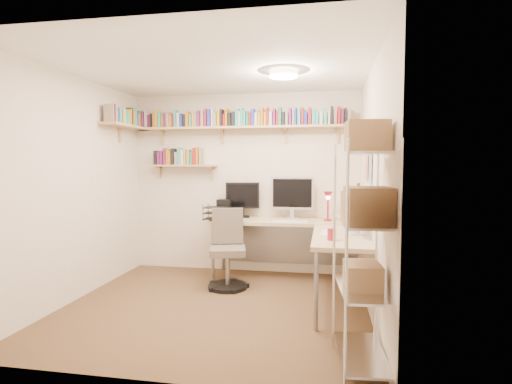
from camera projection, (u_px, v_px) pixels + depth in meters
ground at (215, 307)px, 4.26m from camera, size 3.20×3.20×0.00m
room_shell at (215, 161)px, 4.15m from camera, size 3.24×3.04×2.52m
wall_shelves at (210, 127)px, 5.47m from camera, size 3.12×1.09×0.80m
corner_desk at (289, 224)px, 5.02m from camera, size 2.08×2.03×1.35m
office_chair at (228, 254)px, 4.92m from camera, size 0.52×0.53×0.97m
wire_rack at (364, 217)px, 2.83m from camera, size 0.42×0.76×1.82m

